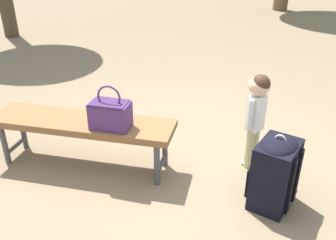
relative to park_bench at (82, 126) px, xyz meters
The scene contains 5 objects.
ground_plane 0.86m from the park_bench, ahead, with size 40.00×40.00×0.00m, color #7F6B51.
park_bench is the anchor object (origin of this frame).
handbag 0.36m from the park_bench, 20.59° to the right, with size 0.35×0.23×0.37m.
child_standing 1.49m from the park_bench, ahead, with size 0.18×0.20×0.86m.
backpack_large 1.62m from the park_bench, 13.67° to the right, with size 0.41×0.44×0.61m.
Camera 1 is at (0.23, -2.68, 1.84)m, focal length 38.24 mm.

